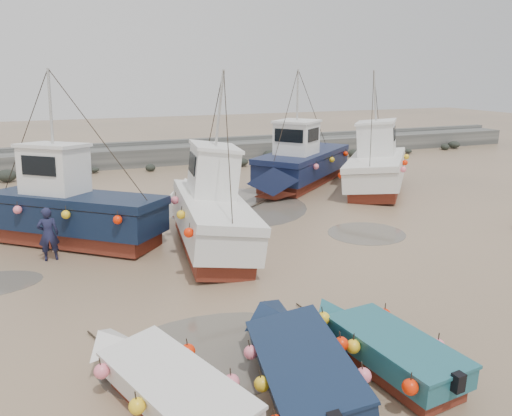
# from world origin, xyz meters

# --- Properties ---
(ground) EXTENTS (120.00, 120.00, 0.00)m
(ground) POSITION_xyz_m (0.00, 0.00, 0.00)
(ground) COLOR #99795B
(ground) RESTS_ON ground
(seawall) EXTENTS (60.00, 4.92, 1.50)m
(seawall) POSITION_xyz_m (0.05, 21.99, 0.63)
(seawall) COLOR slate
(seawall) RESTS_ON ground
(puddle_a) EXTENTS (5.14, 5.14, 0.01)m
(puddle_a) POSITION_xyz_m (-3.47, -2.41, 0.00)
(puddle_a) COLOR #575147
(puddle_a) RESTS_ON ground
(puddle_b) EXTENTS (3.07, 3.07, 0.01)m
(puddle_b) POSITION_xyz_m (4.62, 3.63, 0.00)
(puddle_b) COLOR #575147
(puddle_b) RESTS_ON ground
(puddle_d) EXTENTS (6.71, 6.71, 0.01)m
(puddle_d) POSITION_xyz_m (1.20, 9.51, 0.00)
(puddle_d) COLOR #575147
(puddle_d) RESTS_ON ground
(dinghy_0) EXTENTS (2.66, 5.65, 1.43)m
(dinghy_0) POSITION_xyz_m (-4.86, -3.85, 0.55)
(dinghy_0) COLOR maroon
(dinghy_0) RESTS_ON ground
(dinghy_1) EXTENTS (2.56, 5.84, 1.43)m
(dinghy_1) POSITION_xyz_m (-2.13, -4.10, 0.55)
(dinghy_1) COLOR maroon
(dinghy_1) RESTS_ON ground
(dinghy_2) EXTENTS (1.98, 5.26, 1.43)m
(dinghy_2) POSITION_xyz_m (-0.31, -4.24, 0.56)
(dinghy_2) COLOR maroon
(dinghy_2) RESTS_ON ground
(cabin_boat_0) EXTENTS (8.06, 6.94, 6.22)m
(cabin_boat_0) POSITION_xyz_m (-6.41, 6.90, 1.36)
(cabin_boat_0) COLOR maroon
(cabin_boat_0) RESTS_ON ground
(cabin_boat_1) EXTENTS (3.28, 9.52, 6.22)m
(cabin_boat_1) POSITION_xyz_m (-1.60, 4.60, 1.36)
(cabin_boat_1) COLOR maroon
(cabin_boat_1) RESTS_ON ground
(cabin_boat_2) EXTENTS (9.14, 7.92, 6.22)m
(cabin_boat_2) POSITION_xyz_m (5.94, 12.24, 1.32)
(cabin_boat_2) COLOR maroon
(cabin_boat_2) RESTS_ON ground
(cabin_boat_3) EXTENTS (7.15, 8.10, 6.22)m
(cabin_boat_3) POSITION_xyz_m (9.57, 9.89, 1.36)
(cabin_boat_3) COLOR maroon
(cabin_boat_3) RESTS_ON ground
(person) EXTENTS (0.68, 0.46, 1.83)m
(person) POSITION_xyz_m (-6.89, 5.14, 0.00)
(person) COLOR #1A1C38
(person) RESTS_ON ground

